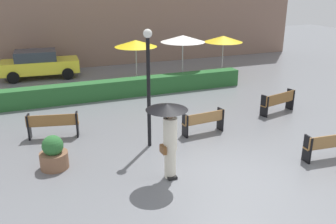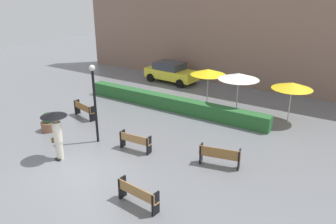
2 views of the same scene
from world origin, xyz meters
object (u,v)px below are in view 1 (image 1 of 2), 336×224
object	(u,v)px
bench_near_right	(330,144)
pedestrian_with_umbrella	(169,128)
parked_car	(39,64)
bench_mid_center	(204,121)
planter_pot	(54,154)
patio_umbrella_white	(183,39)
patio_umbrella_yellow_far	(223,39)
patio_umbrella_yellow	(136,43)
lamp_post	(148,77)
bench_far_right	(279,101)
bench_far_left	(53,124)

from	to	relation	value
bench_near_right	pedestrian_with_umbrella	world-z (taller)	pedestrian_with_umbrella
bench_near_right	pedestrian_with_umbrella	xyz separation A→B (m)	(-5.01, 0.79, 0.98)
pedestrian_with_umbrella	parked_car	world-z (taller)	pedestrian_with_umbrella
pedestrian_with_umbrella	parked_car	bearing A→B (deg)	101.08
bench_mid_center	planter_pot	xyz separation A→B (m)	(-5.24, -0.69, -0.05)
patio_umbrella_white	parked_car	xyz separation A→B (m)	(-7.11, 3.95, -1.55)
patio_umbrella_yellow_far	planter_pot	bearing A→B (deg)	-141.48
patio_umbrella_yellow	patio_umbrella_white	size ratio (longest dim) A/B	0.91
planter_pot	lamp_post	bearing A→B (deg)	7.99
patio_umbrella_yellow	patio_umbrella_white	xyz separation A→B (m)	(2.33, -0.82, 0.23)
bench_mid_center	parked_car	distance (m)	11.85
pedestrian_with_umbrella	parked_car	size ratio (longest dim) A/B	0.51
patio_umbrella_yellow_far	bench_mid_center	bearing A→B (deg)	-123.85
pedestrian_with_umbrella	patio_umbrella_yellow_far	size ratio (longest dim) A/B	0.95
bench_near_right	patio_umbrella_white	world-z (taller)	patio_umbrella_white
bench_far_right	planter_pot	bearing A→B (deg)	-170.64
bench_far_left	parked_car	size ratio (longest dim) A/B	0.41
lamp_post	patio_umbrella_yellow_far	world-z (taller)	lamp_post
bench_far_left	lamp_post	size ratio (longest dim) A/B	0.46
bench_far_left	pedestrian_with_umbrella	world-z (taller)	pedestrian_with_umbrella
planter_pot	bench_near_right	bearing A→B (deg)	-17.87
patio_umbrella_yellow	lamp_post	bearing A→B (deg)	-104.19
bench_mid_center	patio_umbrella_yellow_far	bearing A→B (deg)	56.15
bench_near_right	parked_car	world-z (taller)	parked_car
bench_mid_center	planter_pot	size ratio (longest dim) A/B	1.58
bench_far_left	bench_mid_center	xyz separation A→B (m)	(5.04, -1.61, -0.04)
pedestrian_with_umbrella	planter_pot	xyz separation A→B (m)	(-2.91, 1.76, -1.04)
bench_far_left	patio_umbrella_yellow_far	bearing A→B (deg)	30.28
planter_pot	patio_umbrella_white	size ratio (longest dim) A/B	0.40
pedestrian_with_umbrella	patio_umbrella_white	world-z (taller)	patio_umbrella_white
bench_far_left	pedestrian_with_umbrella	xyz separation A→B (m)	(2.71, -4.05, 0.95)
pedestrian_with_umbrella	bench_far_left	bearing A→B (deg)	123.72
pedestrian_with_umbrella	patio_umbrella_yellow_far	xyz separation A→B (m)	(7.36, 9.93, 0.62)
bench_near_right	patio_umbrella_yellow_far	size ratio (longest dim) A/B	0.75
bench_near_right	planter_pot	bearing A→B (deg)	162.13
patio_umbrella_yellow	patio_umbrella_white	distance (m)	2.48
bench_near_right	bench_mid_center	distance (m)	4.20
patio_umbrella_yellow	pedestrian_with_umbrella	bearing A→B (deg)	-102.26
bench_near_right	bench_far_right	distance (m)	4.24
bench_far_right	patio_umbrella_white	world-z (taller)	patio_umbrella_white
pedestrian_with_umbrella	planter_pot	world-z (taller)	pedestrian_with_umbrella
planter_pot	patio_umbrella_yellow	size ratio (longest dim) A/B	0.44
bench_near_right	bench_mid_center	xyz separation A→B (m)	(-2.67, 3.24, -0.00)
bench_near_right	parked_car	xyz separation A→B (m)	(-7.60, 14.01, 0.32)
bench_near_right	bench_far_right	world-z (taller)	bench_far_right
parked_car	bench_far_left	bearing A→B (deg)	-90.73
lamp_post	patio_umbrella_yellow	bearing A→B (deg)	75.81
lamp_post	patio_umbrella_yellow	world-z (taller)	lamp_post
bench_far_left	parked_car	xyz separation A→B (m)	(0.12, 9.16, 0.28)
pedestrian_with_umbrella	patio_umbrella_yellow	size ratio (longest dim) A/B	0.94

